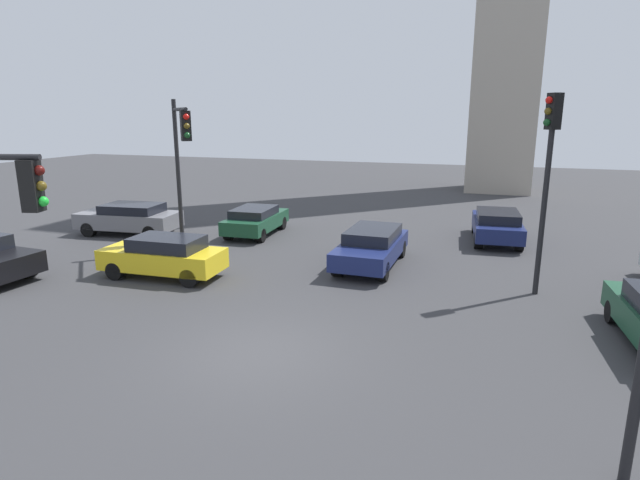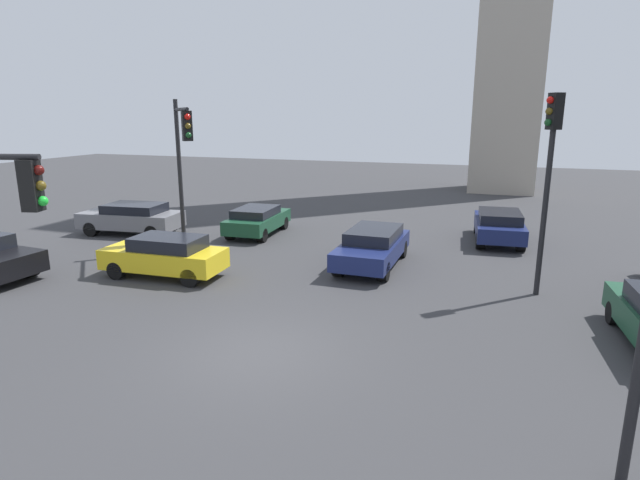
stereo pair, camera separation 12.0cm
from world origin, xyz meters
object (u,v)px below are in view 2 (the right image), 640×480
traffic_light_2 (550,159)px  car_3 (499,225)px  car_2 (165,255)px  car_5 (257,220)px  car_6 (132,218)px  traffic_light_3 (183,150)px  car_4 (373,246)px

traffic_light_2 → car_3: 7.41m
traffic_light_2 → car_3: bearing=-115.4°
car_2 → car_3: bearing=-142.8°
car_3 → car_5: 10.48m
car_5 → car_6: size_ratio=0.87×
traffic_light_3 → car_2: traffic_light_3 is taller
traffic_light_2 → car_3: size_ratio=1.35×
traffic_light_2 → car_3: (-1.17, 6.52, -3.32)m
traffic_light_3 → car_5: size_ratio=1.46×
car_3 → car_5: (-10.27, -2.08, -0.06)m
traffic_light_3 → car_3: bearing=77.3°
traffic_light_2 → traffic_light_3: (-12.23, 0.16, -0.02)m
car_2 → car_6: car_6 is taller
traffic_light_2 → car_4: 6.47m
traffic_light_3 → car_5: (0.79, 4.28, -3.35)m
car_3 → traffic_light_3: bearing=115.4°
car_6 → car_4: bearing=166.9°
car_2 → car_4: car_2 is taller
car_6 → car_2: bearing=130.6°
car_6 → traffic_light_2: bearing=164.5°
traffic_light_3 → car_2: (0.64, -2.35, -3.29)m
car_2 → car_5: car_2 is taller
traffic_light_2 → car_2: bearing=-24.9°
car_3 → car_4: size_ratio=0.97×
car_4 → car_5: bearing=-116.7°
car_4 → car_3: bearing=141.3°
traffic_light_3 → car_6: traffic_light_3 is taller
car_3 → car_5: size_ratio=1.09×
traffic_light_2 → car_2: traffic_light_2 is taller
traffic_light_2 → car_5: 12.73m
car_5 → car_6: bearing=105.0°
car_3 → car_5: bearing=96.9°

